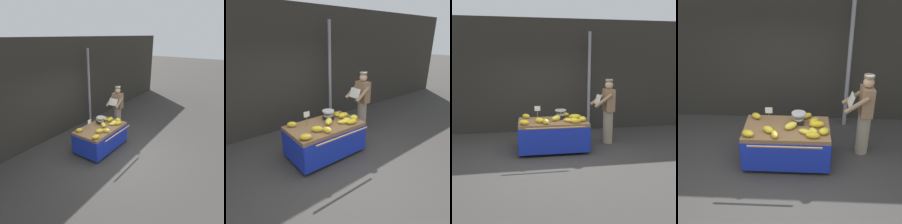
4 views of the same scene
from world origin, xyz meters
TOP-DOWN VIEW (x-y plane):
  - ground_plane at (0.00, 0.00)m, footprint 60.00×60.00m
  - back_wall at (0.00, 2.67)m, footprint 16.00×0.24m
  - street_pole at (1.44, 2.25)m, footprint 0.09×0.09m
  - banana_cart at (0.13, 0.68)m, footprint 1.67×1.19m
  - weighing_scale at (0.35, 0.85)m, footprint 0.28×0.28m
  - price_sign at (-0.23, 0.84)m, footprint 0.14×0.01m
  - banana_bunch_0 at (-0.51, 1.01)m, footprint 0.25×0.23m
  - banana_bunch_1 at (-0.56, 0.32)m, footprint 0.28×0.25m
  - banana_bunch_2 at (0.22, 0.64)m, footprint 0.30×0.31m
  - banana_bunch_3 at (0.71, 0.72)m, footprint 0.29×0.16m
  - banana_bunch_4 at (0.62, 0.32)m, footprint 0.27×0.18m
  - banana_bunch_5 at (-0.20, 0.47)m, footprint 0.27×0.25m
  - banana_bunch_6 at (-0.07, 0.30)m, footprint 0.17×0.23m
  - banana_bunch_7 at (0.64, 0.49)m, footprint 0.20×0.24m
  - banana_bunch_8 at (0.66, 0.90)m, footprint 0.25×0.26m
  - banana_bunch_9 at (0.49, 1.07)m, footprint 0.32×0.28m
  - banana_bunch_10 at (0.49, 0.45)m, footprint 0.29×0.23m
  - banana_bunch_11 at (0.83, 0.47)m, footprint 0.26×0.27m
  - vendor_person at (1.65, 1.04)m, footprint 0.59×0.52m

SIDE VIEW (x-z plane):
  - ground_plane at x=0.00m, z-range 0.00..0.00m
  - banana_cart at x=0.13m, z-range 0.16..0.91m
  - banana_bunch_7 at x=0.64m, z-range 0.75..0.84m
  - banana_bunch_8 at x=0.66m, z-range 0.75..0.84m
  - banana_bunch_10 at x=0.49m, z-range 0.75..0.84m
  - banana_bunch_9 at x=0.49m, z-range 0.75..0.86m
  - banana_bunch_4 at x=0.62m, z-range 0.75..0.86m
  - banana_bunch_1 at x=-0.56m, z-range 0.75..0.87m
  - banana_bunch_11 at x=0.83m, z-range 0.75..0.87m
  - banana_bunch_0 at x=-0.51m, z-range 0.75..0.87m
  - banana_bunch_5 at x=-0.20m, z-range 0.75..0.87m
  - banana_bunch_2 at x=0.22m, z-range 0.75..0.88m
  - banana_bunch_6 at x=-0.07m, z-range 0.75..0.88m
  - banana_bunch_3 at x=0.71m, z-range 0.75..0.88m
  - weighing_scale at x=0.35m, z-range 0.75..0.98m
  - vendor_person at x=1.65m, z-range 0.02..1.73m
  - price_sign at x=-0.23m, z-range 0.83..1.17m
  - street_pole at x=1.44m, z-range 0.00..3.05m
  - back_wall at x=0.00m, z-range 0.00..3.45m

